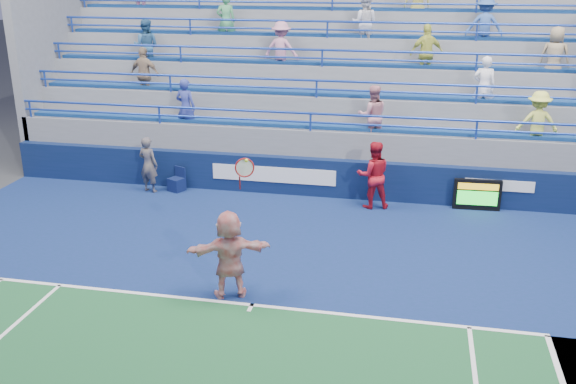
% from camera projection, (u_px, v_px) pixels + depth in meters
% --- Properties ---
extents(ground, '(120.00, 120.00, 0.00)m').
position_uv_depth(ground, '(252.00, 306.00, 12.48)').
color(ground, '#333538').
extents(sponsor_wall, '(18.00, 0.32, 1.10)m').
position_uv_depth(sponsor_wall, '(309.00, 177.00, 18.29)').
color(sponsor_wall, '#0A1A3B').
rests_on(sponsor_wall, ground).
extents(bleacher_stand, '(18.00, 5.60, 6.13)m').
position_uv_depth(bleacher_stand, '(328.00, 114.00, 21.44)').
color(bleacher_stand, slate).
rests_on(bleacher_stand, ground).
extents(serve_speed_board, '(1.25, 0.18, 0.86)m').
position_uv_depth(serve_speed_board, '(477.00, 195.00, 17.21)').
color(serve_speed_board, black).
rests_on(serve_speed_board, ground).
extents(judge_chair, '(0.52, 0.54, 0.71)m').
position_uv_depth(judge_chair, '(177.00, 184.00, 18.73)').
color(judge_chair, '#0D1741').
rests_on(judge_chair, ground).
extents(tennis_player, '(1.76, 1.11, 2.90)m').
position_uv_depth(tennis_player, '(230.00, 254.00, 12.57)').
color(tennis_player, white).
rests_on(tennis_player, ground).
extents(line_judge, '(0.68, 0.53, 1.65)m').
position_uv_depth(line_judge, '(148.00, 165.00, 18.48)').
color(line_judge, '#151B3B').
rests_on(line_judge, ground).
extents(ball_girl, '(1.05, 0.90, 1.86)m').
position_uv_depth(ball_girl, '(373.00, 175.00, 17.23)').
color(ball_girl, '#B51424').
rests_on(ball_girl, ground).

